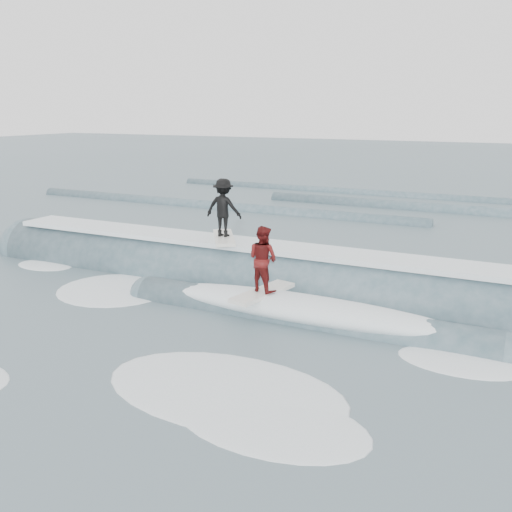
% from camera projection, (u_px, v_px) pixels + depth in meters
% --- Properties ---
extents(ground, '(160.00, 160.00, 0.00)m').
position_uv_depth(ground, '(212.00, 324.00, 13.44)').
color(ground, '#425D61').
rests_on(ground, ground).
extents(breaking_wave, '(21.01, 3.91, 2.26)m').
position_uv_depth(breaking_wave, '(275.00, 288.00, 15.99)').
color(breaking_wave, '#354F59').
rests_on(breaking_wave, ground).
extents(surfer_black, '(1.54, 1.98, 1.78)m').
position_uv_depth(surfer_black, '(224.00, 210.00, 16.50)').
color(surfer_black, silver).
rests_on(surfer_black, ground).
extents(surfer_red, '(0.95, 2.07, 1.72)m').
position_uv_depth(surfer_red, '(263.00, 263.00, 13.79)').
color(surfer_red, silver).
rests_on(surfer_red, ground).
extents(whitewater, '(15.03, 8.04, 0.10)m').
position_uv_depth(whitewater, '(176.00, 348.00, 12.09)').
color(whitewater, white).
rests_on(whitewater, ground).
extents(far_swells, '(34.77, 8.65, 0.80)m').
position_uv_depth(far_swells, '(356.00, 206.00, 29.50)').
color(far_swells, '#354F59').
rests_on(far_swells, ground).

